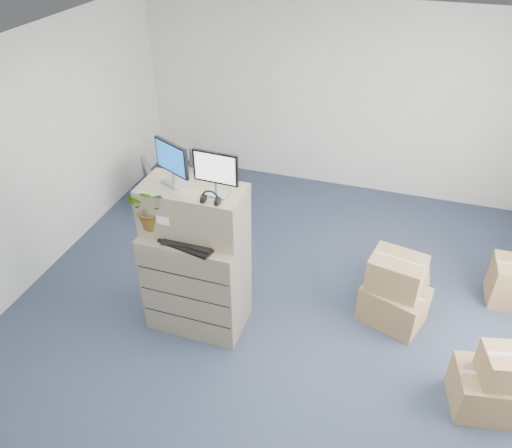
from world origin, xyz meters
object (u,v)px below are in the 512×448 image
object	(u,v)px
monitor_left	(172,161)
office_chair	(174,181)
monitor_right	(216,171)
potted_plant	(153,212)
water_bottle	(206,219)
keyboard	(188,243)
filing_cabinet_lower	(197,280)

from	to	relation	value
monitor_left	office_chair	xyz separation A→B (m)	(-1.09, 2.03, -1.52)
monitor_right	potted_plant	world-z (taller)	monitor_right
office_chair	monitor_right	bearing A→B (deg)	87.87
water_bottle	keyboard	bearing A→B (deg)	-109.07
monitor_right	keyboard	world-z (taller)	monitor_right
potted_plant	office_chair	distance (m)	2.60
keyboard	office_chair	size ratio (longest dim) A/B	0.70
monitor_right	keyboard	xyz separation A→B (m)	(-0.25, -0.19, -0.73)
keyboard	potted_plant	xyz separation A→B (m)	(-0.37, 0.07, 0.24)
keyboard	office_chair	world-z (taller)	keyboard
monitor_left	water_bottle	xyz separation A→B (m)	(0.29, 0.01, -0.59)
filing_cabinet_lower	potted_plant	bearing A→B (deg)	-164.43
keyboard	potted_plant	world-z (taller)	potted_plant
filing_cabinet_lower	keyboard	bearing A→B (deg)	-82.09
water_bottle	office_chair	bearing A→B (deg)	124.54
filing_cabinet_lower	water_bottle	xyz separation A→B (m)	(0.11, 0.09, 0.74)
monitor_right	keyboard	bearing A→B (deg)	-139.22
filing_cabinet_lower	office_chair	world-z (taller)	filing_cabinet_lower
monitor_right	potted_plant	size ratio (longest dim) A/B	0.85
keyboard	water_bottle	size ratio (longest dim) A/B	1.85
filing_cabinet_lower	water_bottle	bearing A→B (deg)	38.66
office_chair	potted_plant	bearing A→B (deg)	74.11
monitor_left	water_bottle	size ratio (longest dim) A/B	1.41
monitor_right	office_chair	xyz separation A→B (m)	(-1.55, 2.08, -1.52)
monitor_left	keyboard	size ratio (longest dim) A/B	0.76
monitor_left	monitor_right	bearing A→B (deg)	19.73
filing_cabinet_lower	office_chair	bearing A→B (deg)	121.61
monitor_left	office_chair	distance (m)	2.76
water_bottle	potted_plant	distance (m)	0.51
water_bottle	office_chair	world-z (taller)	water_bottle
monitor_left	water_bottle	distance (m)	0.66
office_chair	filing_cabinet_lower	bearing A→B (deg)	82.52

